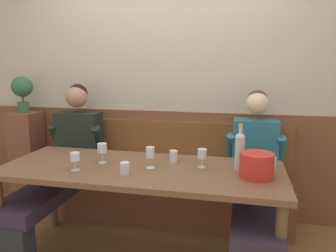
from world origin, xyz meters
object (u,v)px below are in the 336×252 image
(wine_bottle_green_tall, at_px, (240,150))
(wine_glass_right_end, at_px, (102,149))
(person_center_right_seat, at_px, (61,163))
(wine_glass_mid_right, at_px, (75,158))
(ice_bucket, at_px, (257,165))
(person_center_left_seat, at_px, (255,177))
(water_tumbler_center, at_px, (272,162))
(potted_plant, at_px, (22,89))
(wall_bench, at_px, (163,191))
(wine_glass_center_front, at_px, (150,154))
(water_tumbler_right, at_px, (173,156))
(water_tumbler_left, at_px, (125,168))
(wine_glass_by_bottle, at_px, (202,155))
(dining_table, at_px, (141,178))

(wine_bottle_green_tall, xyz_separation_m, wine_glass_right_end, (-1.03, -0.06, -0.04))
(person_center_right_seat, xyz_separation_m, wine_glass_mid_right, (0.42, -0.49, 0.21))
(ice_bucket, bearing_deg, person_center_left_seat, 88.17)
(water_tumbler_center, relative_size, potted_plant, 0.21)
(wall_bench, distance_m, wine_glass_center_front, 0.90)
(wine_glass_right_end, bearing_deg, wine_glass_mid_right, -118.18)
(water_tumbler_right, distance_m, water_tumbler_left, 0.45)
(wine_bottle_green_tall, bearing_deg, potted_plant, 164.12)
(wine_glass_by_bottle, bearing_deg, person_center_left_seat, 30.06)
(dining_table, relative_size, wine_glass_mid_right, 15.77)
(person_center_left_seat, height_order, water_tumbler_right, person_center_left_seat)
(person_center_right_seat, xyz_separation_m, wine_glass_by_bottle, (1.29, -0.22, 0.22))
(wall_bench, relative_size, wine_glass_by_bottle, 17.29)
(person_center_left_seat, distance_m, water_tumbler_right, 0.67)
(water_tumbler_right, bearing_deg, water_tumbler_center, 2.62)
(wall_bench, xyz_separation_m, wine_glass_center_front, (0.07, -0.70, 0.57))
(potted_plant, bearing_deg, wine_glass_by_bottle, -18.03)
(wall_bench, relative_size, wine_glass_right_end, 15.51)
(wine_glass_mid_right, xyz_separation_m, water_tumbler_center, (1.38, 0.39, -0.05))
(wine_bottle_green_tall, bearing_deg, water_tumbler_center, 25.47)
(wine_glass_right_end, relative_size, water_tumbler_left, 1.82)
(person_center_left_seat, distance_m, potted_plant, 2.44)
(person_center_left_seat, relative_size, wine_glass_mid_right, 9.67)
(ice_bucket, distance_m, water_tumbler_center, 0.28)
(dining_table, xyz_separation_m, wine_glass_by_bottle, (0.44, 0.10, 0.18))
(wall_bench, bearing_deg, wine_glass_right_end, -116.20)
(potted_plant, bearing_deg, water_tumbler_right, -17.87)
(wall_bench, xyz_separation_m, water_tumbler_right, (0.21, -0.51, 0.51))
(wine_glass_right_end, bearing_deg, wall_bench, 63.80)
(wine_glass_mid_right, height_order, water_tumbler_right, wine_glass_mid_right)
(person_center_left_seat, bearing_deg, potted_plant, 170.25)
(wine_glass_right_end, xyz_separation_m, potted_plant, (-1.17, 0.69, 0.39))
(water_tumbler_left, bearing_deg, wine_bottle_green_tall, 19.95)
(person_center_left_seat, distance_m, wine_bottle_green_tall, 0.38)
(water_tumbler_left, height_order, water_tumbler_center, water_tumbler_left)
(wine_glass_mid_right, distance_m, water_tumbler_right, 0.74)
(wine_glass_right_end, bearing_deg, wine_glass_by_bottle, 4.45)
(wine_bottle_green_tall, relative_size, wine_glass_center_front, 2.11)
(wall_bench, distance_m, potted_plant, 1.77)
(dining_table, bearing_deg, wine_glass_center_front, -2.68)
(person_center_right_seat, bearing_deg, water_tumbler_left, -32.15)
(ice_bucket, relative_size, potted_plant, 0.61)
(ice_bucket, distance_m, wine_glass_right_end, 1.15)
(water_tumbler_left, xyz_separation_m, water_tumbler_center, (1.00, 0.39, -0.00))
(person_center_left_seat, bearing_deg, wine_glass_center_front, -156.49)
(wine_glass_right_end, distance_m, wine_glass_center_front, 0.40)
(water_tumbler_left, xyz_separation_m, potted_plant, (-1.43, 0.90, 0.45))
(wine_glass_right_end, relative_size, water_tumbler_center, 1.96)
(person_center_right_seat, relative_size, person_center_left_seat, 1.02)
(water_tumbler_left, bearing_deg, person_center_left_seat, 29.41)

